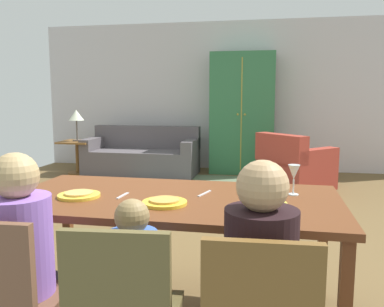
% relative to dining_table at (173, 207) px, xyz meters
% --- Properties ---
extents(ground_plane, '(7.20, 6.65, 0.02)m').
position_rel_dining_table_xyz_m(ground_plane, '(-0.20, 1.89, -0.71)').
color(ground_plane, brown).
extents(back_wall, '(7.20, 0.10, 2.70)m').
position_rel_dining_table_xyz_m(back_wall, '(-0.20, 5.27, 0.65)').
color(back_wall, silver).
rests_on(back_wall, ground_plane).
extents(dining_table, '(1.98, 0.99, 0.76)m').
position_rel_dining_table_xyz_m(dining_table, '(0.00, 0.00, 0.00)').
color(dining_table, brown).
rests_on(dining_table, ground_plane).
extents(plate_near_man, '(0.25, 0.25, 0.02)m').
position_rel_dining_table_xyz_m(plate_near_man, '(-0.54, -0.12, 0.07)').
color(plate_near_man, yellow).
rests_on(plate_near_man, dining_table).
extents(pizza_near_man, '(0.17, 0.17, 0.01)m').
position_rel_dining_table_xyz_m(pizza_near_man, '(-0.54, -0.12, 0.09)').
color(pizza_near_man, tan).
rests_on(pizza_near_man, plate_near_man).
extents(plate_near_child, '(0.25, 0.25, 0.02)m').
position_rel_dining_table_xyz_m(plate_near_child, '(-0.00, -0.18, 0.07)').
color(plate_near_child, yellow).
rests_on(plate_near_child, dining_table).
extents(pizza_near_child, '(0.17, 0.17, 0.01)m').
position_rel_dining_table_xyz_m(pizza_near_child, '(-0.00, -0.18, 0.09)').
color(pizza_near_child, gold).
rests_on(pizza_near_child, plate_near_child).
extents(plate_near_woman, '(0.25, 0.25, 0.02)m').
position_rel_dining_table_xyz_m(plate_near_woman, '(0.54, -0.10, 0.07)').
color(plate_near_woman, yellow).
rests_on(plate_near_woman, dining_table).
extents(wine_glass, '(0.07, 0.07, 0.19)m').
position_rel_dining_table_xyz_m(wine_glass, '(0.71, 0.18, 0.20)').
color(wine_glass, silver).
rests_on(wine_glass, dining_table).
extents(fork, '(0.03, 0.15, 0.01)m').
position_rel_dining_table_xyz_m(fork, '(-0.30, -0.05, 0.07)').
color(fork, silver).
rests_on(fork, dining_table).
extents(knife, '(0.06, 0.17, 0.01)m').
position_rel_dining_table_xyz_m(knife, '(0.18, 0.10, 0.07)').
color(knife, silver).
rests_on(knife, dining_table).
extents(dining_chair_man, '(0.44, 0.44, 0.87)m').
position_rel_dining_table_xyz_m(dining_chair_man, '(-0.54, -0.85, -0.20)').
color(dining_chair_man, brown).
rests_on(dining_chair_man, ground_plane).
extents(person_man, '(0.30, 0.41, 1.11)m').
position_rel_dining_table_xyz_m(person_man, '(-0.55, -0.68, -0.18)').
color(person_man, '#3F3849').
rests_on(person_man, ground_plane).
extents(person_child, '(0.22, 0.30, 0.92)m').
position_rel_dining_table_xyz_m(person_child, '(-0.00, -0.68, -0.26)').
color(person_child, '#2F2D4E').
rests_on(person_child, ground_plane).
extents(person_woman, '(0.30, 0.41, 1.11)m').
position_rel_dining_table_xyz_m(person_woman, '(0.54, -0.68, -0.18)').
color(person_woman, '#2C2D44').
rests_on(person_woman, ground_plane).
extents(area_rug, '(2.60, 1.80, 0.01)m').
position_rel_dining_table_xyz_m(area_rug, '(-0.35, 3.61, -0.69)').
color(area_rug, '#627355').
rests_on(area_rug, ground_plane).
extents(couch, '(1.94, 0.86, 0.82)m').
position_rel_dining_table_xyz_m(couch, '(-1.66, 4.46, -0.39)').
color(couch, '#554E53').
rests_on(couch, ground_plane).
extents(armchair, '(1.21, 1.21, 0.82)m').
position_rel_dining_table_xyz_m(armchair, '(0.91, 3.77, -0.38)').
color(armchair, '#9F3629').
rests_on(armchair, ground_plane).
extents(armoire, '(1.10, 0.59, 2.10)m').
position_rel_dining_table_xyz_m(armoire, '(0.06, 4.88, 0.35)').
color(armoire, '#2F6C41').
rests_on(armoire, ground_plane).
extents(side_table, '(0.56, 0.56, 0.58)m').
position_rel_dining_table_xyz_m(side_table, '(-2.76, 4.21, -0.32)').
color(side_table, brown).
rests_on(side_table, ground_plane).
extents(table_lamp, '(0.26, 0.26, 0.54)m').
position_rel_dining_table_xyz_m(table_lamp, '(-2.76, 4.21, 0.31)').
color(table_lamp, '#544942').
rests_on(table_lamp, side_table).
extents(handbag, '(0.32, 0.16, 0.26)m').
position_rel_dining_table_xyz_m(handbag, '(0.40, 3.31, -0.57)').
color(handbag, black).
rests_on(handbag, ground_plane).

